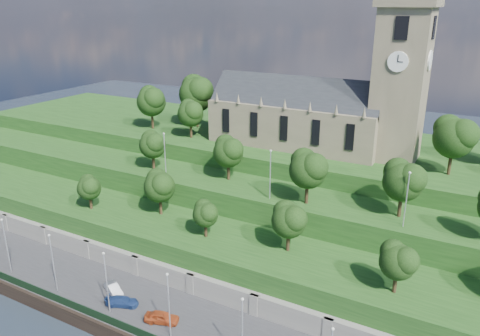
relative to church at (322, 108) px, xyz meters
The scene contains 14 objects.
promenade 45.42m from the church, 91.13° to the right, with size 160.00×12.00×2.00m, color #2D2D30.
retaining_wall 39.48m from the church, 91.33° to the right, with size 160.00×2.10×5.00m.
embankment_lower 33.57m from the church, 91.61° to the right, with size 160.00×12.00×8.00m, color #1B4216.
embankment_upper 23.71m from the church, 92.66° to the right, with size 160.00×10.00×12.00m, color #1B4216.
hilltop 15.57m from the church, 101.11° to the left, with size 160.00×32.00×15.00m, color #1B4216.
church is the anchor object (origin of this frame).
trees_lower 29.36m from the church, 86.12° to the right, with size 67.15×8.70×7.56m.
trees_upper 19.10m from the church, 74.99° to the right, with size 60.42×8.39×8.39m.
trees_hilltop 2.72m from the church, 167.25° to the right, with size 77.51×16.01×11.23m.
lamp_posts_promenade 46.22m from the church, 93.67° to the right, with size 60.36×0.36×8.96m.
lamp_posts_upper 20.87m from the church, 92.26° to the right, with size 40.36×0.36×7.92m.
car_left 46.61m from the church, 97.32° to the right, with size 1.78×4.42×1.51m, color #AC431C.
car_middle 47.26m from the church, 110.85° to the right, with size 1.40×4.00×1.32m, color silver.
car_right 47.74m from the church, 106.42° to the right, with size 1.80×4.43×1.28m, color navy.
Camera 1 is at (28.23, -34.67, 40.66)m, focal length 35.00 mm.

